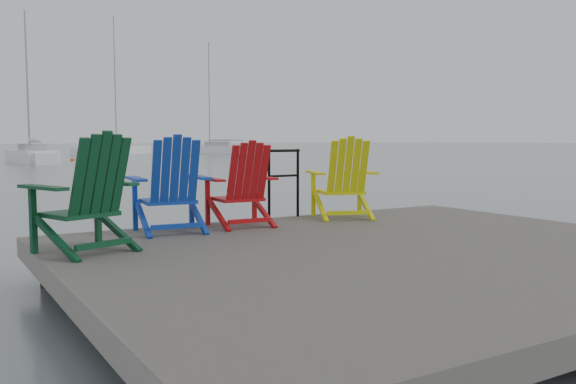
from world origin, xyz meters
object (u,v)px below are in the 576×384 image
chair_blue (171,185)px  buoy_a (97,212)px  chair_yellow (344,179)px  buoy_c (175,163)px  handrail (284,176)px  chair_green (87,194)px  sailboat_mid (114,151)px  buoy_d (73,161)px  sailboat_near (31,157)px  sailboat_far (214,150)px  chair_red (242,185)px

chair_blue → buoy_a: chair_blue is taller
chair_yellow → buoy_c: bearing=93.6°
handrail → buoy_a: size_ratio=2.85×
chair_green → sailboat_mid: sailboat_mid is taller
handrail → chair_green: 3.06m
handrail → buoy_d: (5.14, 37.31, -1.04)m
sailboat_mid → buoy_a: 49.04m
buoy_a → buoy_d: 31.82m
chair_yellow → buoy_d: bearing=103.7°
sailboat_mid → buoy_d: size_ratio=39.73×
sailboat_near → sailboat_mid: size_ratio=0.72×
chair_blue → buoy_c: chair_blue is taller
sailboat_far → buoy_c: size_ratio=29.23×
sailboat_near → buoy_a: bearing=-99.7°
sailboat_near → buoy_a: size_ratio=31.33×
sailboat_mid → sailboat_far: 10.11m
handrail → sailboat_far: (22.33, 51.43, -0.69)m
buoy_c → chair_red: bearing=-109.4°
chair_blue → sailboat_far: (24.06, 51.91, -0.67)m
chair_green → handrail: bearing=3.8°
chair_green → chair_blue: (1.07, 0.74, -0.01)m
sailboat_near → buoy_a: sailboat_near is taller
handrail → buoy_a: handrail is taller
handrail → buoy_d: 37.67m
chair_yellow → chair_blue: bearing=-159.7°
buoy_a → buoy_c: buoy_c is taller
chair_red → chair_yellow: 1.47m
chair_red → handrail: bearing=32.5°
sailboat_near → sailboat_mid: sailboat_mid is taller
chair_blue → chair_yellow: 2.35m
handrail → buoy_c: (9.81, 29.87, -1.04)m
buoy_c → handrail: bearing=-108.2°
chair_red → sailboat_mid: size_ratio=0.07×
chair_yellow → sailboat_mid: (11.77, 53.76, -0.67)m
chair_blue → chair_yellow: bearing=6.2°
chair_blue → buoy_d: bearing=86.1°
chair_green → sailboat_near: bearing=62.5°
buoy_a → buoy_c: size_ratio=0.79×
chair_blue → handrail: bearing=22.0°
buoy_c → chair_green: bearing=-112.1°
handrail → sailboat_far: size_ratio=0.08×
chair_yellow → buoy_c: 31.74m
sailboat_mid → buoy_c: (-2.57, -23.40, -0.35)m
chair_green → chair_blue: 1.29m
sailboat_mid → buoy_a: size_ratio=43.47×
sailboat_near → handrail: bearing=-97.2°
sailboat_far → chair_blue: bearing=-171.1°
buoy_c → buoy_a: bearing=-114.3°
chair_yellow → sailboat_near: sailboat_near is taller
sailboat_far → buoy_d: size_ratio=33.84×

